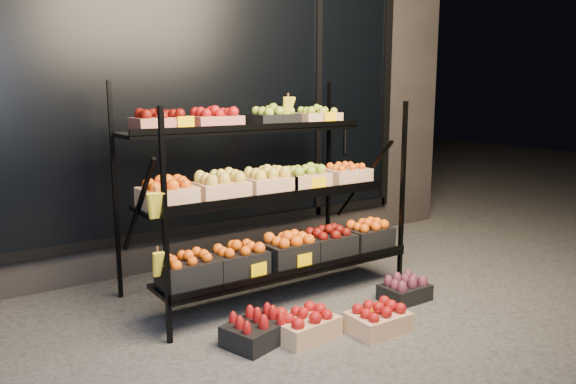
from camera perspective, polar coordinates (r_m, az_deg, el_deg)
ground at (r=4.11m, az=2.76°, el=-12.45°), size 24.00×24.00×0.00m
building at (r=6.05m, az=-12.40°, el=11.64°), size 6.00×2.08×3.50m
display_rack at (r=4.34m, az=-2.06°, el=-0.30°), size 2.18×1.02×1.66m
tag_floor_b at (r=3.94m, az=9.04°, el=-12.66°), size 0.13×0.01×0.12m
floor_crate_left at (r=3.74m, az=1.72°, el=-13.24°), size 0.43×0.34×0.20m
floor_crate_midleft at (r=3.67m, az=-3.17°, el=-13.72°), size 0.47×0.40×0.20m
floor_crate_midright at (r=3.87m, az=9.13°, el=-12.56°), size 0.39×0.29×0.20m
floor_crate_right at (r=4.44m, az=11.77°, el=-9.65°), size 0.35×0.26×0.19m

